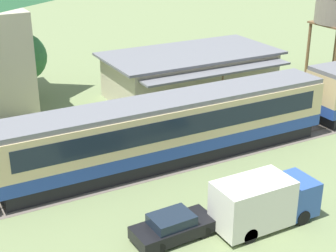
% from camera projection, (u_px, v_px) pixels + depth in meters
% --- Properties ---
extents(passenger_train, '(114.72, 3.15, 4.20)m').
position_uv_depth(passenger_train, '(175.00, 126.00, 31.79)').
color(passenger_train, '#234293').
rests_on(passenger_train, ground_plane).
extents(railway_track, '(171.90, 3.60, 0.04)m').
position_uv_depth(railway_track, '(241.00, 144.00, 34.96)').
color(railway_track, '#665B51').
rests_on(railway_track, ground_plane).
extents(station_building, '(14.63, 8.82, 3.75)m').
position_uv_depth(station_building, '(190.00, 73.00, 43.64)').
color(station_building, '#BCB293').
rests_on(station_building, ground_plane).
extents(parked_car_black, '(4.13, 1.93, 1.29)m').
position_uv_depth(parked_car_black, '(173.00, 227.00, 24.64)').
color(parked_car_black, black).
rests_on(parked_car_black, ground_plane).
extents(delivery_truck_blue, '(5.50, 2.18, 2.59)m').
position_uv_depth(delivery_truck_blue, '(263.00, 202.00, 25.43)').
color(delivery_truck_blue, '#2D519E').
rests_on(delivery_truck_blue, ground_plane).
extents(yard_tree_0, '(3.85, 3.85, 5.93)m').
position_uv_depth(yard_tree_0, '(22.00, 57.00, 40.53)').
color(yard_tree_0, brown).
rests_on(yard_tree_0, ground_plane).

